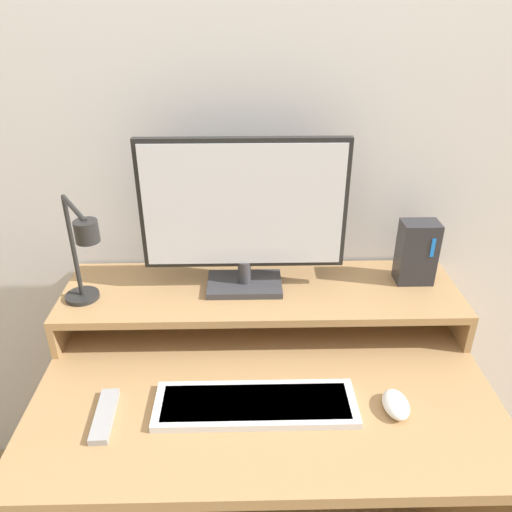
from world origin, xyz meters
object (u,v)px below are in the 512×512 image
(remote_control, at_px, (105,416))
(desk_lamp, at_px, (82,255))
(keyboard, at_px, (256,404))
(monitor, at_px, (244,213))
(mouse, at_px, (396,404))
(router_dock, at_px, (417,252))

(remote_control, bearing_deg, desk_lamp, 106.85)
(keyboard, bearing_deg, desk_lamp, 151.50)
(monitor, xyz_separation_m, mouse, (0.35, -0.37, -0.32))
(keyboard, height_order, mouse, mouse)
(monitor, distance_m, remote_control, 0.60)
(desk_lamp, relative_size, mouse, 3.17)
(mouse, height_order, remote_control, mouse)
(monitor, distance_m, desk_lamp, 0.42)
(monitor, height_order, router_dock, monitor)
(mouse, bearing_deg, remote_control, -179.11)
(desk_lamp, bearing_deg, keyboard, -28.50)
(monitor, distance_m, mouse, 0.60)
(monitor, xyz_separation_m, desk_lamp, (-0.39, -0.13, -0.05))
(mouse, bearing_deg, monitor, 133.23)
(desk_lamp, bearing_deg, remote_control, -73.15)
(desk_lamp, relative_size, keyboard, 0.64)
(desk_lamp, distance_m, mouse, 0.82)
(mouse, relative_size, remote_control, 0.60)
(desk_lamp, height_order, mouse, desk_lamp)
(keyboard, xyz_separation_m, mouse, (0.32, -0.01, 0.01))
(router_dock, distance_m, mouse, 0.46)
(monitor, xyz_separation_m, remote_control, (-0.32, -0.38, -0.33))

